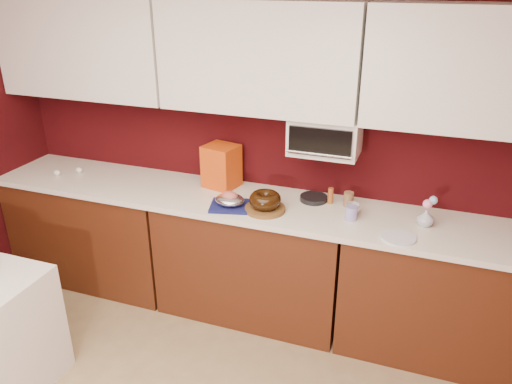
{
  "coord_description": "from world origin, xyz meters",
  "views": [
    {
      "loc": [
        1.08,
        -0.99,
        2.36
      ],
      "look_at": [
        0.06,
        1.84,
        1.02
      ],
      "focal_mm": 35.0,
      "sensor_mm": 36.0,
      "label": 1
    }
  ],
  "objects_px": {
    "bundt_cake": "(265,200)",
    "coffee_mug": "(353,208)",
    "blue_jar": "(351,213)",
    "foil_ham_nest": "(230,200)",
    "pandoro_box": "(221,166)",
    "flower_vase": "(426,216)",
    "toaster_oven": "(325,135)"
  },
  "relations": [
    {
      "from": "toaster_oven",
      "to": "pandoro_box",
      "type": "bearing_deg",
      "value": 179.24
    },
    {
      "from": "foil_ham_nest",
      "to": "coffee_mug",
      "type": "height_order",
      "value": "same"
    },
    {
      "from": "coffee_mug",
      "to": "flower_vase",
      "type": "distance_m",
      "value": 0.45
    },
    {
      "from": "foil_ham_nest",
      "to": "flower_vase",
      "type": "relative_size",
      "value": 1.59
    },
    {
      "from": "blue_jar",
      "to": "coffee_mug",
      "type": "bearing_deg",
      "value": 92.07
    },
    {
      "from": "bundt_cake",
      "to": "coffee_mug",
      "type": "distance_m",
      "value": 0.57
    },
    {
      "from": "toaster_oven",
      "to": "pandoro_box",
      "type": "xyz_separation_m",
      "value": [
        -0.75,
        0.01,
        -0.32
      ]
    },
    {
      "from": "blue_jar",
      "to": "bundt_cake",
      "type": "bearing_deg",
      "value": -173.62
    },
    {
      "from": "pandoro_box",
      "to": "blue_jar",
      "type": "bearing_deg",
      "value": -0.14
    },
    {
      "from": "toaster_oven",
      "to": "flower_vase",
      "type": "relative_size",
      "value": 3.59
    },
    {
      "from": "pandoro_box",
      "to": "flower_vase",
      "type": "relative_size",
      "value": 2.49
    },
    {
      "from": "toaster_oven",
      "to": "blue_jar",
      "type": "distance_m",
      "value": 0.54
    },
    {
      "from": "bundt_cake",
      "to": "foil_ham_nest",
      "type": "relative_size",
      "value": 1.06
    },
    {
      "from": "toaster_oven",
      "to": "flower_vase",
      "type": "height_order",
      "value": "toaster_oven"
    },
    {
      "from": "coffee_mug",
      "to": "pandoro_box",
      "type": "bearing_deg",
      "value": 171.31
    },
    {
      "from": "coffee_mug",
      "to": "blue_jar",
      "type": "xyz_separation_m",
      "value": [
        0.0,
        -0.07,
        0.0
      ]
    },
    {
      "from": "bundt_cake",
      "to": "flower_vase",
      "type": "relative_size",
      "value": 1.69
    },
    {
      "from": "bundt_cake",
      "to": "flower_vase",
      "type": "distance_m",
      "value": 1.02
    },
    {
      "from": "flower_vase",
      "to": "coffee_mug",
      "type": "bearing_deg",
      "value": -179.97
    },
    {
      "from": "bundt_cake",
      "to": "coffee_mug",
      "type": "height_order",
      "value": "bundt_cake"
    },
    {
      "from": "foil_ham_nest",
      "to": "pandoro_box",
      "type": "distance_m",
      "value": 0.39
    },
    {
      "from": "coffee_mug",
      "to": "blue_jar",
      "type": "relative_size",
      "value": 0.99
    },
    {
      "from": "foil_ham_nest",
      "to": "blue_jar",
      "type": "relative_size",
      "value": 2.14
    },
    {
      "from": "flower_vase",
      "to": "toaster_oven",
      "type": "bearing_deg",
      "value": 168.41
    },
    {
      "from": "blue_jar",
      "to": "flower_vase",
      "type": "xyz_separation_m",
      "value": [
        0.45,
        0.07,
        0.02
      ]
    },
    {
      "from": "bundt_cake",
      "to": "blue_jar",
      "type": "xyz_separation_m",
      "value": [
        0.56,
        0.06,
        -0.03
      ]
    },
    {
      "from": "toaster_oven",
      "to": "foil_ham_nest",
      "type": "bearing_deg",
      "value": -151.11
    },
    {
      "from": "pandoro_box",
      "to": "coffee_mug",
      "type": "relative_size",
      "value": 3.38
    },
    {
      "from": "toaster_oven",
      "to": "coffee_mug",
      "type": "distance_m",
      "value": 0.51
    },
    {
      "from": "coffee_mug",
      "to": "flower_vase",
      "type": "xyz_separation_m",
      "value": [
        0.45,
        0.0,
        0.02
      ]
    },
    {
      "from": "pandoro_box",
      "to": "bundt_cake",
      "type": "bearing_deg",
      "value": -20.9
    },
    {
      "from": "toaster_oven",
      "to": "foil_ham_nest",
      "type": "xyz_separation_m",
      "value": [
        -0.56,
        -0.31,
        -0.42
      ]
    }
  ]
}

